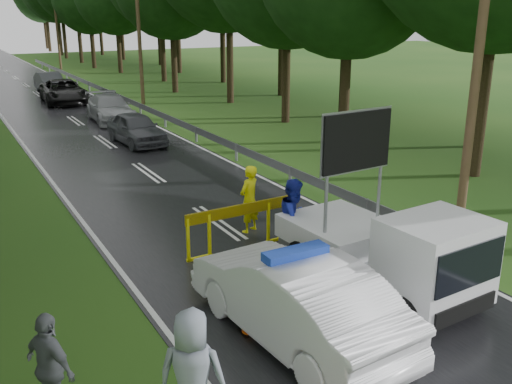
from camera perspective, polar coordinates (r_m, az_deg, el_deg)
ground at (r=11.62m, az=9.44°, el=-12.29°), size 160.00×160.00×0.00m
road at (r=38.72m, az=-19.54°, el=8.14°), size 7.00×140.00×0.02m
guardrail at (r=39.12m, az=-14.15°, el=9.50°), size 0.12×60.06×0.70m
utility_pole_near at (r=15.22m, az=21.51°, el=13.89°), size 1.40×0.24×10.00m
utility_pole_mid at (r=37.61m, az=-11.68°, el=16.27°), size 1.40×0.24×10.00m
utility_pole_far at (r=62.84m, az=-19.38°, el=16.10°), size 1.40×0.24×10.00m
police_sedan at (r=10.45m, az=3.89°, el=-10.58°), size 2.06×5.04×1.79m
work_truck at (r=12.19m, az=13.30°, el=-5.74°), size 2.35×4.80×3.73m
barrier at (r=14.10m, az=-1.66°, el=-2.42°), size 2.93×0.16×1.21m
officer at (r=15.29m, az=-0.69°, el=-0.73°), size 0.80×0.69×1.86m
civilian at (r=13.72m, az=3.87°, el=-2.69°), size 1.22×1.15×1.98m
bystander_mid at (r=9.09m, az=-19.85°, el=-16.14°), size 0.82×1.08×1.71m
bystander_right at (r=8.25m, az=-6.37°, el=-17.81°), size 1.15×1.07×1.97m
queue_car_first at (r=26.35m, az=-11.89°, el=6.24°), size 1.90×4.22×1.41m
queue_car_second at (r=32.16m, az=-14.38°, el=8.10°), size 2.27×5.02×1.43m
queue_car_third at (r=39.48m, az=-18.70°, el=9.49°), size 2.82×5.62×1.53m
queue_car_fourth at (r=45.40m, az=-19.89°, el=10.28°), size 1.72×4.43×1.44m
cone_center at (r=12.26m, az=5.41°, el=-8.39°), size 0.38×0.38×0.80m
cone_far at (r=13.23m, az=2.36°, el=-6.60°), size 0.32×0.32×0.67m
cone_left_mid at (r=10.82m, az=-0.69°, el=-12.24°), size 0.35×0.35×0.74m
cone_right at (r=15.11m, az=14.60°, el=-3.85°), size 0.35×0.35×0.75m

